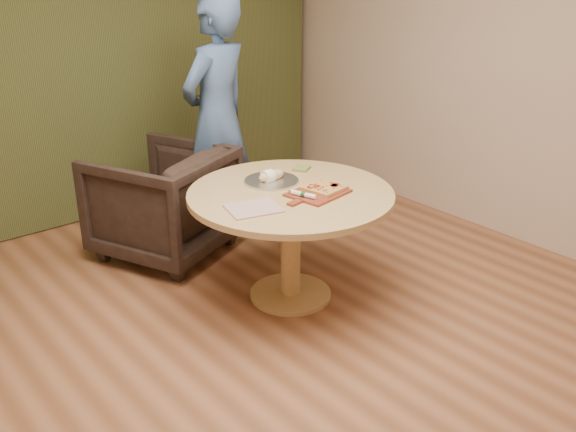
# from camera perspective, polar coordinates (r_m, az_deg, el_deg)

# --- Properties ---
(room_shell) EXTENTS (5.04, 6.04, 2.84)m
(room_shell) POSITION_cam_1_polar(r_m,az_deg,el_deg) (2.98, 1.64, 7.84)
(room_shell) COLOR #955D3B
(room_shell) RESTS_ON ground
(curtain) EXTENTS (4.80, 0.14, 2.78)m
(curtain) POSITION_cam_1_polar(r_m,az_deg,el_deg) (5.46, -19.35, 13.55)
(curtain) COLOR #343D1B
(curtain) RESTS_ON ground
(pedestal_table) EXTENTS (1.30, 1.30, 0.75)m
(pedestal_table) POSITION_cam_1_polar(r_m,az_deg,el_deg) (4.07, 0.23, 0.34)
(pedestal_table) COLOR tan
(pedestal_table) RESTS_ON ground
(pizza_paddle) EXTENTS (0.47, 0.33, 0.01)m
(pizza_paddle) POSITION_cam_1_polar(r_m,az_deg,el_deg) (3.97, 2.59, 2.02)
(pizza_paddle) COLOR maroon
(pizza_paddle) RESTS_ON pedestal_table
(flatbread_pizza) EXTENTS (0.25, 0.25, 0.04)m
(flatbread_pizza) POSITION_cam_1_polar(r_m,az_deg,el_deg) (4.01, 3.23, 2.52)
(flatbread_pizza) COLOR tan
(flatbread_pizza) RESTS_ON pizza_paddle
(cutlery_roll) EXTENTS (0.08, 0.20, 0.03)m
(cutlery_roll) POSITION_cam_1_polar(r_m,az_deg,el_deg) (3.89, 1.39, 1.93)
(cutlery_roll) COLOR white
(cutlery_roll) RESTS_ON pizza_paddle
(newspaper) EXTENTS (0.35, 0.32, 0.01)m
(newspaper) POSITION_cam_1_polar(r_m,az_deg,el_deg) (3.76, -3.09, 0.69)
(newspaper) COLOR silver
(newspaper) RESTS_ON pedestal_table
(serving_tray) EXTENTS (0.36, 0.36, 0.02)m
(serving_tray) POSITION_cam_1_polar(r_m,az_deg,el_deg) (4.19, -1.48, 3.14)
(serving_tray) COLOR silver
(serving_tray) RESTS_ON pedestal_table
(bread_roll) EXTENTS (0.19, 0.09, 0.09)m
(bread_roll) POSITION_cam_1_polar(r_m,az_deg,el_deg) (4.17, -1.58, 3.58)
(bread_roll) COLOR #E1C689
(bread_roll) RESTS_ON serving_tray
(green_packet) EXTENTS (0.15, 0.15, 0.02)m
(green_packet) POSITION_cam_1_polar(r_m,az_deg,el_deg) (4.42, 1.20, 4.26)
(green_packet) COLOR #5A6A2F
(green_packet) RESTS_ON pedestal_table
(armchair) EXTENTS (1.12, 1.10, 0.90)m
(armchair) POSITION_cam_1_polar(r_m,az_deg,el_deg) (4.85, -11.09, 1.67)
(armchair) COLOR black
(armchair) RESTS_ON ground
(person_standing) EXTENTS (0.79, 0.63, 1.88)m
(person_standing) POSITION_cam_1_polar(r_m,az_deg,el_deg) (5.05, -6.32, 8.65)
(person_standing) COLOR #3E5D89
(person_standing) RESTS_ON ground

